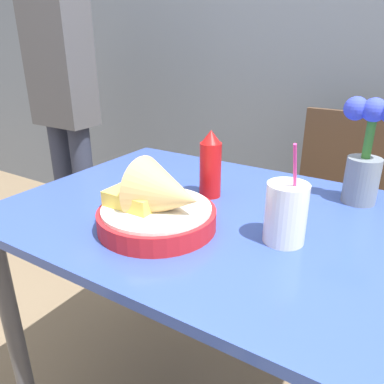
# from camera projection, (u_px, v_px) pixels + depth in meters

# --- Properties ---
(wall_window) EXTENTS (7.00, 0.06, 2.60)m
(wall_window) POSITION_uv_depth(u_px,v_px,m) (340.00, 14.00, 1.72)
(wall_window) COLOR slate
(wall_window) RESTS_ON ground_plane
(dining_table) EXTENTS (1.06, 0.78, 0.78)m
(dining_table) POSITION_uv_depth(u_px,v_px,m) (210.00, 249.00, 1.03)
(dining_table) COLOR #334C9E
(dining_table) RESTS_ON ground_plane
(chair_far_window) EXTENTS (0.40, 0.40, 0.92)m
(chair_far_window) POSITION_uv_depth(u_px,v_px,m) (338.00, 202.00, 1.62)
(chair_far_window) COLOR #473323
(chair_far_window) RESTS_ON ground_plane
(food_basket) EXTENTS (0.28, 0.28, 0.17)m
(food_basket) POSITION_uv_depth(u_px,v_px,m) (160.00, 206.00, 0.86)
(food_basket) COLOR red
(food_basket) RESTS_ON dining_table
(ketchup_bottle) EXTENTS (0.06, 0.06, 0.19)m
(ketchup_bottle) POSITION_uv_depth(u_px,v_px,m) (210.00, 165.00, 1.04)
(ketchup_bottle) COLOR red
(ketchup_bottle) RESTS_ON dining_table
(drink_cup) EXTENTS (0.09, 0.09, 0.23)m
(drink_cup) POSITION_uv_depth(u_px,v_px,m) (286.00, 215.00, 0.81)
(drink_cup) COLOR silver
(drink_cup) RESTS_ON dining_table
(flower_vase) EXTENTS (0.15, 0.09, 0.28)m
(flower_vase) POSITION_uv_depth(u_px,v_px,m) (366.00, 152.00, 0.98)
(flower_vase) COLOR gray
(flower_vase) RESTS_ON dining_table
(person_standing) EXTENTS (0.32, 0.18, 1.61)m
(person_standing) POSITION_uv_depth(u_px,v_px,m) (63.00, 96.00, 1.89)
(person_standing) COLOR #2D3347
(person_standing) RESTS_ON ground_plane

